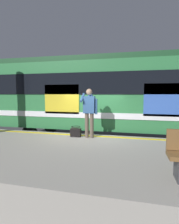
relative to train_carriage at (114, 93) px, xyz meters
name	(u,v)px	position (x,y,z in m)	size (l,w,h in m)	color
ground_plane	(90,157)	(0.71, 1.88, -2.51)	(25.35, 25.35, 0.00)	#3D3D3F
platform	(73,166)	(0.71, 3.97, -2.05)	(16.90, 4.18, 0.92)	#9E998E
safety_line	(88,136)	(0.71, 2.18, -1.59)	(16.56, 0.16, 0.01)	yellow
track_rail_near	(96,147)	(0.71, 0.71, -2.43)	(21.97, 0.08, 0.16)	slate
track_rail_far	(101,139)	(0.71, -0.72, -2.43)	(21.97, 0.08, 0.16)	slate
train_carriage	(114,93)	(0.00, 0.00, 0.00)	(11.81, 2.85, 3.95)	#2D723F
passenger	(89,109)	(0.60, 2.42, -0.55)	(0.57, 0.55, 1.75)	brown
handbag	(76,132)	(1.12, 2.42, -1.42)	(0.38, 0.34, 0.38)	black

